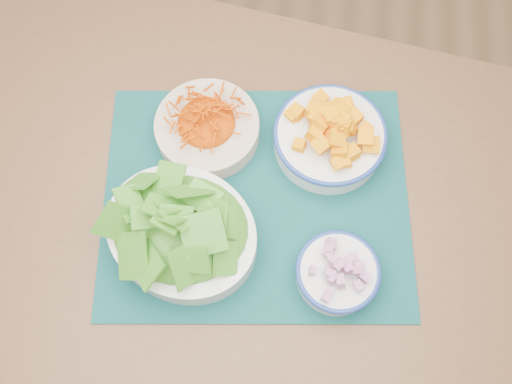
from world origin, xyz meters
TOP-DOWN VIEW (x-y plane):
  - ground at (0.00, 0.00)m, footprint 4.00×4.00m
  - table at (0.00, 0.15)m, footprint 1.40×1.05m
  - placemat at (0.07, 0.15)m, footprint 0.60×0.51m
  - carrot_bowl at (-0.03, 0.27)m, footprint 0.22×0.22m
  - squash_bowl at (0.20, 0.27)m, footprint 0.24×0.24m
  - lettuce_bowl at (-0.04, 0.06)m, footprint 0.34×0.32m
  - onion_bowl at (0.22, 0.02)m, footprint 0.17×0.17m

SIDE VIEW (x-z plane):
  - ground at x=0.00m, z-range 0.00..0.00m
  - table at x=0.00m, z-range 0.28..1.03m
  - placemat at x=0.07m, z-range 0.75..0.75m
  - onion_bowl at x=0.22m, z-range 0.75..0.83m
  - carrot_bowl at x=-0.03m, z-range 0.75..0.83m
  - squash_bowl at x=0.20m, z-range 0.75..0.85m
  - lettuce_bowl at x=-0.04m, z-range 0.75..0.87m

